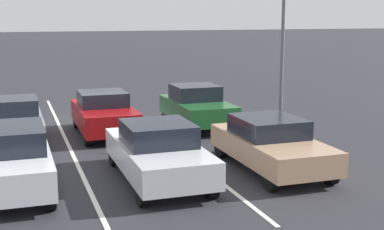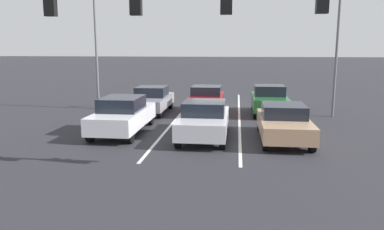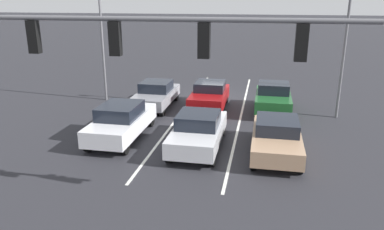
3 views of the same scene
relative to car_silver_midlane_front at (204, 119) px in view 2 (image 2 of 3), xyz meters
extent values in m
plane|color=#28282D|center=(0.17, -8.54, -0.78)|extent=(240.00, 240.00, 0.00)
cube|color=silver|center=(-1.51, -5.33, -0.78)|extent=(0.12, 18.42, 0.01)
cube|color=silver|center=(1.85, -5.33, -0.78)|extent=(0.12, 18.42, 0.01)
cube|color=silver|center=(0.00, -0.01, -0.12)|extent=(1.95, 4.64, 0.68)
cube|color=black|center=(0.00, 0.03, 0.50)|extent=(1.72, 1.85, 0.56)
cube|color=red|center=(-0.68, -2.29, 0.05)|extent=(0.24, 0.06, 0.12)
cube|color=red|center=(0.68, -2.29, 0.05)|extent=(0.24, 0.06, 0.12)
cylinder|color=black|center=(-0.84, 1.74, -0.46)|extent=(0.22, 0.65, 0.65)
cylinder|color=black|center=(0.84, 1.74, -0.46)|extent=(0.22, 0.65, 0.65)
cylinder|color=black|center=(-0.84, -1.76, -0.46)|extent=(0.22, 0.65, 0.65)
cylinder|color=black|center=(0.84, -1.76, -0.46)|extent=(0.22, 0.65, 0.65)
cube|color=silver|center=(3.68, -0.49, -0.09)|extent=(1.89, 4.78, 0.72)
cube|color=black|center=(3.68, -0.39, 0.56)|extent=(1.67, 2.14, 0.59)
cube|color=red|center=(3.01, -2.84, 0.09)|extent=(0.24, 0.06, 0.12)
cube|color=red|center=(4.34, -2.84, 0.09)|extent=(0.24, 0.06, 0.12)
cylinder|color=black|center=(2.86, 1.32, -0.45)|extent=(0.22, 0.66, 0.66)
cylinder|color=black|center=(4.49, 1.32, -0.45)|extent=(0.22, 0.66, 0.66)
cylinder|color=black|center=(2.86, -2.30, -0.45)|extent=(0.22, 0.66, 0.66)
cylinder|color=black|center=(4.49, -2.30, -0.45)|extent=(0.22, 0.66, 0.66)
cube|color=tan|center=(-3.28, 0.07, -0.15)|extent=(1.94, 4.49, 0.64)
cube|color=black|center=(-3.28, -0.14, 0.43)|extent=(1.71, 1.97, 0.52)
cube|color=red|center=(-3.96, -2.14, 0.01)|extent=(0.24, 0.06, 0.12)
cube|color=red|center=(-2.60, -2.14, 0.01)|extent=(0.24, 0.06, 0.12)
cylinder|color=black|center=(-4.13, 1.75, -0.47)|extent=(0.22, 0.62, 0.62)
cylinder|color=black|center=(-2.44, 1.75, -0.47)|extent=(0.22, 0.62, 0.62)
cylinder|color=black|center=(-4.13, -1.62, -0.47)|extent=(0.22, 0.62, 0.62)
cylinder|color=black|center=(-2.44, -1.62, -0.47)|extent=(0.22, 0.62, 0.62)
cube|color=maroon|center=(0.42, -5.91, -0.11)|extent=(1.90, 4.15, 0.74)
cube|color=black|center=(0.42, -6.16, 0.52)|extent=(1.67, 1.74, 0.51)
cube|color=red|center=(-0.25, -7.95, 0.08)|extent=(0.24, 0.06, 0.12)
cube|color=red|center=(1.08, -7.95, 0.08)|extent=(0.24, 0.06, 0.12)
cylinder|color=black|center=(-0.40, -4.38, -0.48)|extent=(0.22, 0.60, 0.60)
cylinder|color=black|center=(1.24, -4.38, -0.48)|extent=(0.22, 0.60, 0.60)
cylinder|color=black|center=(-0.40, -7.44, -0.48)|extent=(0.22, 0.60, 0.60)
cylinder|color=black|center=(1.24, -7.44, -0.48)|extent=(0.22, 0.60, 0.60)
cube|color=gray|center=(3.57, -5.68, -0.13)|extent=(1.91, 4.40, 0.62)
cube|color=black|center=(3.57, -5.79, 0.46)|extent=(1.68, 1.77, 0.57)
cube|color=red|center=(2.90, -7.84, 0.02)|extent=(0.24, 0.06, 0.12)
cube|color=red|center=(4.24, -7.84, 0.02)|extent=(0.24, 0.06, 0.12)
cylinder|color=black|center=(2.75, -4.07, -0.44)|extent=(0.22, 0.68, 0.68)
cylinder|color=black|center=(4.40, -4.07, -0.44)|extent=(0.22, 0.68, 0.68)
cylinder|color=black|center=(2.75, -7.29, -0.44)|extent=(0.22, 0.68, 0.68)
cylinder|color=black|center=(4.40, -7.29, -0.44)|extent=(0.22, 0.68, 0.68)
cube|color=#1E5928|center=(-3.20, -5.99, -0.07)|extent=(1.92, 4.01, 0.71)
cube|color=black|center=(-3.20, -6.23, 0.57)|extent=(1.69, 1.64, 0.57)
cube|color=red|center=(-3.87, -7.95, 0.10)|extent=(0.24, 0.06, 0.12)
cube|color=red|center=(-2.52, -7.95, 0.10)|extent=(0.24, 0.06, 0.12)
cylinder|color=black|center=(-4.03, -4.59, -0.43)|extent=(0.22, 0.71, 0.71)
cylinder|color=black|center=(-2.37, -4.59, -0.43)|extent=(0.22, 0.71, 0.71)
cylinder|color=black|center=(-4.03, -7.39, -0.43)|extent=(0.22, 0.71, 0.71)
cylinder|color=black|center=(-2.37, -7.39, -0.43)|extent=(0.22, 0.71, 0.71)
sphere|color=#0A3814|center=(-3.52, 4.72, 4.08)|extent=(0.20, 0.20, 0.20)
sphere|color=#0A3814|center=(-1.01, 4.72, 4.08)|extent=(0.20, 0.20, 0.20)
sphere|color=#0A3814|center=(1.51, 4.72, 4.08)|extent=(0.20, 0.20, 0.20)
sphere|color=#4C420C|center=(4.03, 4.72, 4.36)|extent=(0.20, 0.20, 0.20)
sphere|color=#0A3814|center=(4.03, 4.72, 4.08)|extent=(0.20, 0.20, 0.20)
cylinder|color=slate|center=(7.14, -6.63, 3.07)|extent=(0.14, 0.14, 7.71)
cylinder|color=slate|center=(-6.61, -5.63, 3.82)|extent=(0.14, 0.14, 9.20)
camera|label=1|loc=(3.53, 13.16, 3.55)|focal=50.00mm
camera|label=2|loc=(-1.33, 15.43, 3.03)|focal=35.00mm
camera|label=3|loc=(-2.64, 14.88, 5.49)|focal=35.00mm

